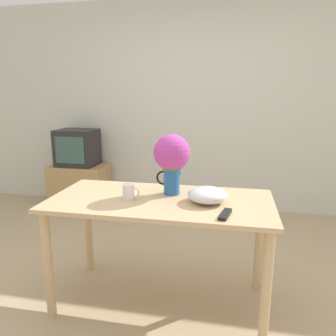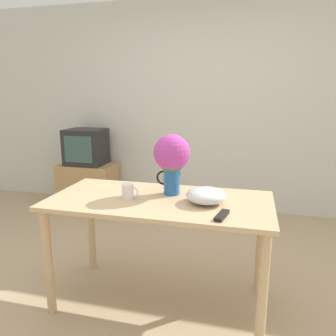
{
  "view_description": "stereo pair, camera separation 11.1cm",
  "coord_description": "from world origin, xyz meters",
  "px_view_note": "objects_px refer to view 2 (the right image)",
  "views": [
    {
      "loc": [
        0.49,
        -2.07,
        1.49
      ],
      "look_at": [
        0.05,
        0.11,
        0.97
      ],
      "focal_mm": 35.0,
      "sensor_mm": 36.0,
      "label": 1
    },
    {
      "loc": [
        0.6,
        -2.05,
        1.49
      ],
      "look_at": [
        0.05,
        0.11,
        0.97
      ],
      "focal_mm": 35.0,
      "sensor_mm": 36.0,
      "label": 2
    }
  ],
  "objects_px": {
    "white_bowl": "(206,195)",
    "tv_set": "(86,147)",
    "flower_vase": "(172,157)",
    "coffee_mug": "(128,191)"
  },
  "relations": [
    {
      "from": "flower_vase",
      "to": "coffee_mug",
      "type": "distance_m",
      "value": 0.38
    },
    {
      "from": "coffee_mug",
      "to": "tv_set",
      "type": "height_order",
      "value": "tv_set"
    },
    {
      "from": "tv_set",
      "to": "flower_vase",
      "type": "bearing_deg",
      "value": -46.89
    },
    {
      "from": "coffee_mug",
      "to": "white_bowl",
      "type": "height_order",
      "value": "coffee_mug"
    },
    {
      "from": "flower_vase",
      "to": "white_bowl",
      "type": "xyz_separation_m",
      "value": [
        0.26,
        -0.13,
        -0.21
      ]
    },
    {
      "from": "coffee_mug",
      "to": "white_bowl",
      "type": "xyz_separation_m",
      "value": [
        0.52,
        0.05,
        -0.0
      ]
    },
    {
      "from": "white_bowl",
      "to": "tv_set",
      "type": "relative_size",
      "value": 0.54
    },
    {
      "from": "coffee_mug",
      "to": "tv_set",
      "type": "relative_size",
      "value": 0.24
    },
    {
      "from": "flower_vase",
      "to": "white_bowl",
      "type": "bearing_deg",
      "value": -26.82
    },
    {
      "from": "flower_vase",
      "to": "tv_set",
      "type": "height_order",
      "value": "flower_vase"
    }
  ]
}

